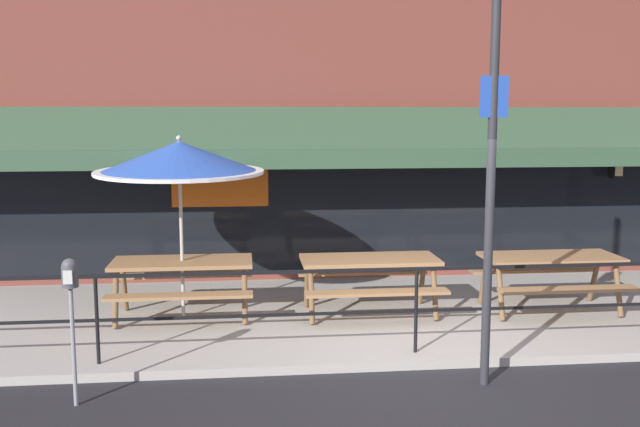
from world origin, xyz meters
TOP-DOWN VIEW (x-y plane):
  - ground_plane at (0.00, 0.00)m, footprint 120.00×120.00m
  - patio_deck at (0.00, 2.00)m, footprint 15.00×4.00m
  - restaurant_building at (0.00, 4.22)m, footprint 15.00×1.60m
  - patio_railing at (0.00, 0.30)m, footprint 13.84×0.04m
  - picnic_table_left at (-2.69, 1.96)m, footprint 1.80×1.42m
  - picnic_table_centre at (-0.25, 1.86)m, footprint 1.80×1.42m
  - picnic_table_right at (2.19, 1.76)m, footprint 1.80×1.42m
  - patio_umbrella_left at (-2.69, 1.96)m, footprint 2.14×2.14m
  - parking_meter_near at (-3.50, -0.56)m, footprint 0.15×0.16m
  - street_sign_pole at (0.54, -0.45)m, footprint 0.28×0.09m

SIDE VIEW (x-z plane):
  - ground_plane at x=0.00m, z-range 0.00..0.00m
  - patio_deck at x=0.00m, z-range 0.00..0.10m
  - picnic_table_left at x=-2.69m, z-range 0.33..1.08m
  - picnic_table_centre at x=-0.25m, z-range 0.33..1.08m
  - picnic_table_right at x=2.19m, z-range 0.33..1.08m
  - patio_railing at x=0.00m, z-range 0.32..1.28m
  - parking_meter_near at x=-3.50m, z-range 0.44..1.86m
  - street_sign_pole at x=0.54m, z-range 0.06..4.10m
  - patio_umbrella_left at x=-2.69m, z-range 0.99..3.37m
  - restaurant_building at x=0.00m, z-range -0.03..7.67m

